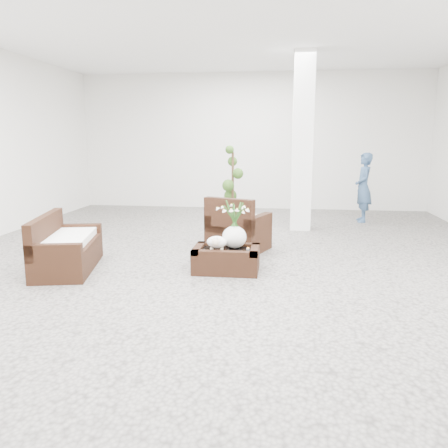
# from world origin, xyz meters

# --- Properties ---
(ground) EXTENTS (11.00, 11.00, 0.00)m
(ground) POSITION_xyz_m (0.00, 0.00, 0.00)
(ground) COLOR gray
(ground) RESTS_ON ground
(column) EXTENTS (0.40, 0.40, 3.50)m
(column) POSITION_xyz_m (1.20, 2.80, 1.75)
(column) COLOR white
(column) RESTS_ON ground
(coffee_table) EXTENTS (0.90, 0.60, 0.31)m
(coffee_table) POSITION_xyz_m (0.07, -0.37, 0.16)
(coffee_table) COLOR #331B0F
(coffee_table) RESTS_ON ground
(sheep_figurine) EXTENTS (0.28, 0.23, 0.21)m
(sheep_figurine) POSITION_xyz_m (-0.05, -0.47, 0.42)
(sheep_figurine) COLOR white
(sheep_figurine) RESTS_ON coffee_table
(planter_narcissus) EXTENTS (0.44, 0.44, 0.80)m
(planter_narcissus) POSITION_xyz_m (0.17, -0.27, 0.71)
(planter_narcissus) COLOR white
(planter_narcissus) RESTS_ON coffee_table
(tealight) EXTENTS (0.04, 0.04, 0.03)m
(tealight) POSITION_xyz_m (0.37, -0.35, 0.33)
(tealight) COLOR white
(tealight) RESTS_ON coffee_table
(armchair) EXTENTS (1.09, 1.07, 0.90)m
(armchair) POSITION_xyz_m (0.12, 0.86, 0.45)
(armchair) COLOR #331B0F
(armchair) RESTS_ON ground
(loveseat) EXTENTS (0.99, 1.57, 0.78)m
(loveseat) POSITION_xyz_m (-2.16, -0.56, 0.39)
(loveseat) COLOR #331B0F
(loveseat) RESTS_ON ground
(topiary) EXTENTS (0.44, 0.44, 1.65)m
(topiary) POSITION_xyz_m (-0.24, 3.29, 0.83)
(topiary) COLOR #2A4817
(topiary) RESTS_ON ground
(shopper) EXTENTS (0.37, 0.56, 1.53)m
(shopper) POSITION_xyz_m (2.61, 3.82, 0.76)
(shopper) COLOR #345075
(shopper) RESTS_ON ground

